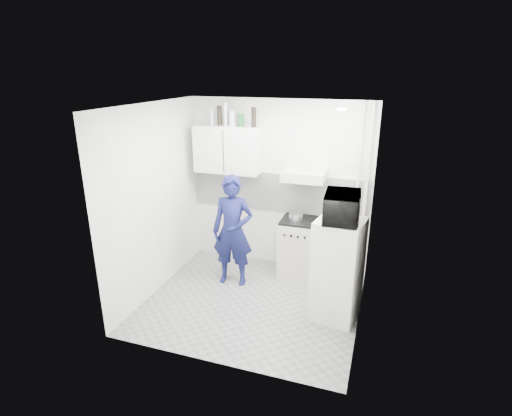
% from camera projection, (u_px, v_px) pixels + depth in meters
% --- Properties ---
extents(floor, '(2.80, 2.80, 0.00)m').
position_uv_depth(floor, '(252.00, 302.00, 5.42)').
color(floor, gray).
rests_on(floor, ground).
extents(ceiling, '(2.80, 2.80, 0.00)m').
position_uv_depth(ceiling, '(251.00, 105.00, 4.56)').
color(ceiling, white).
rests_on(ceiling, wall_back).
extents(wall_back, '(2.80, 0.00, 2.80)m').
position_uv_depth(wall_back, '(278.00, 186.00, 6.11)').
color(wall_back, white).
rests_on(wall_back, floor).
extents(wall_left, '(0.00, 2.60, 2.60)m').
position_uv_depth(wall_left, '(154.00, 201.00, 5.41)').
color(wall_left, white).
rests_on(wall_left, floor).
extents(wall_right, '(0.00, 2.60, 2.60)m').
position_uv_depth(wall_right, '(367.00, 225.00, 4.57)').
color(wall_right, white).
rests_on(wall_right, floor).
extents(person, '(0.63, 0.45, 1.62)m').
position_uv_depth(person, '(233.00, 231.00, 5.68)').
color(person, '#111440').
rests_on(person, floor).
extents(stove, '(0.53, 0.53, 0.86)m').
position_uv_depth(stove, '(298.00, 248.00, 6.06)').
color(stove, beige).
rests_on(stove, floor).
extents(fridge, '(0.63, 0.63, 1.31)m').
position_uv_depth(fridge, '(337.00, 270.00, 4.91)').
color(fridge, white).
rests_on(fridge, floor).
extents(stove_top, '(0.51, 0.51, 0.03)m').
position_uv_depth(stove_top, '(299.00, 220.00, 5.91)').
color(stove_top, black).
rests_on(stove_top, stove).
extents(saucepan, '(0.21, 0.21, 0.11)m').
position_uv_depth(saucepan, '(296.00, 217.00, 5.85)').
color(saucepan, silver).
rests_on(saucepan, stove_top).
extents(microwave, '(0.62, 0.44, 0.33)m').
position_uv_depth(microwave, '(342.00, 207.00, 4.64)').
color(microwave, black).
rests_on(microwave, fridge).
extents(bottle_b, '(0.06, 0.06, 0.24)m').
position_uv_depth(bottle_b, '(212.00, 117.00, 5.92)').
color(bottle_b, '#B2B7BC').
rests_on(bottle_b, upper_cabinet).
extents(bottle_c, '(0.07, 0.07, 0.29)m').
position_uv_depth(bottle_c, '(219.00, 116.00, 5.87)').
color(bottle_c, black).
rests_on(bottle_c, upper_cabinet).
extents(bottle_d, '(0.08, 0.08, 0.33)m').
position_uv_depth(bottle_d, '(225.00, 114.00, 5.84)').
color(bottle_d, silver).
rests_on(bottle_d, upper_cabinet).
extents(canister_a, '(0.09, 0.09, 0.23)m').
position_uv_depth(canister_a, '(232.00, 118.00, 5.82)').
color(canister_a, '#B2B7BC').
rests_on(canister_a, upper_cabinet).
extents(canister_b, '(0.10, 0.10, 0.18)m').
position_uv_depth(canister_b, '(241.00, 120.00, 5.79)').
color(canister_b, '#144C1E').
rests_on(canister_b, upper_cabinet).
extents(bottle_e, '(0.07, 0.07, 0.28)m').
position_uv_depth(bottle_e, '(254.00, 117.00, 5.71)').
color(bottle_e, black).
rests_on(bottle_e, upper_cabinet).
extents(upper_cabinet, '(1.00, 0.35, 0.70)m').
position_uv_depth(upper_cabinet, '(228.00, 149.00, 6.00)').
color(upper_cabinet, white).
rests_on(upper_cabinet, wall_back).
extents(range_hood, '(0.60, 0.50, 0.14)m').
position_uv_depth(range_hood, '(305.00, 175.00, 5.66)').
color(range_hood, beige).
rests_on(range_hood, wall_back).
extents(backsplash, '(2.74, 0.03, 0.60)m').
position_uv_depth(backsplash, '(278.00, 192.00, 6.13)').
color(backsplash, white).
rests_on(backsplash, wall_back).
extents(pipe_a, '(0.05, 0.05, 2.60)m').
position_uv_depth(pipe_a, '(365.00, 195.00, 5.65)').
color(pipe_a, beige).
rests_on(pipe_a, floor).
extents(pipe_b, '(0.04, 0.04, 2.60)m').
position_uv_depth(pipe_b, '(357.00, 195.00, 5.69)').
color(pipe_b, beige).
rests_on(pipe_b, floor).
extents(ceiling_spot_fixture, '(0.10, 0.10, 0.02)m').
position_uv_depth(ceiling_spot_fixture, '(342.00, 109.00, 4.45)').
color(ceiling_spot_fixture, white).
rests_on(ceiling_spot_fixture, ceiling).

